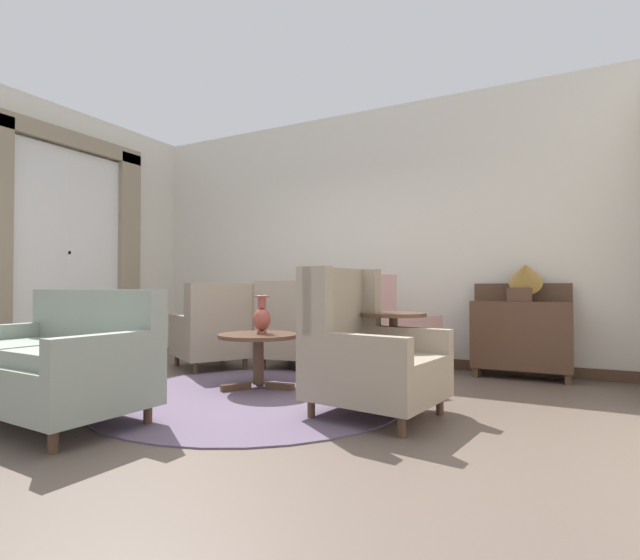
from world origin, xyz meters
The scene contains 16 objects.
ground centered at (0.00, 0.00, 0.00)m, with size 9.05×9.05×0.00m, color brown.
wall_back centered at (0.00, 2.60, 1.63)m, with size 6.62×0.08×3.25m, color silver.
wall_left centered at (-3.23, 0.78, 1.63)m, with size 0.08×3.64×3.25m, color silver.
baseboard_back centered at (0.00, 2.55, 0.06)m, with size 6.46×0.03×0.12m, color #4C3323.
area_rug centered at (0.00, 0.30, 0.01)m, with size 2.68×2.68×0.01m, color #5B4C60.
window_with_curtains centered at (-3.14, 0.71, 1.56)m, with size 0.12×2.09×2.90m.
coffee_table centered at (-0.16, 0.59, 0.41)m, with size 0.76×0.76×0.52m.
porcelain_vase centered at (-0.15, 0.64, 0.67)m, with size 0.17×0.17×0.36m.
settee centered at (-0.82, -0.96, 0.40)m, with size 1.53×0.90×0.94m.
armchair_beside_settee centered at (-1.29, 1.27, 0.42)m, with size 1.16×1.10×1.00m.
armchair_back_corner centered at (0.64, 1.74, 0.45)m, with size 1.11×1.17×1.09m.
armchair_near_sideboard centered at (1.08, 0.22, 0.45)m, with size 0.98×0.92×1.11m.
armchair_far_left centered at (-0.41, 1.77, 0.43)m, with size 0.92×0.98×1.03m.
side_table centered at (1.15, 0.64, 0.45)m, with size 0.54×0.54×0.75m.
sideboard centered at (1.99, 2.31, 0.47)m, with size 0.98×0.35×1.00m.
gramophone centered at (2.04, 2.22, 1.06)m, with size 0.37×0.46×0.52m.
Camera 1 is at (2.42, -3.07, 0.95)m, focal length 26.45 mm.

